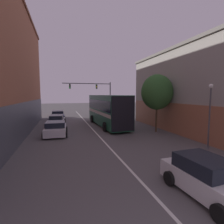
{
  "coord_description": "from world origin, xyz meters",
  "views": [
    {
      "loc": [
        -3.34,
        -0.64,
        3.88
      ],
      "look_at": [
        2.04,
        17.68,
        1.96
      ],
      "focal_mm": 28.0,
      "sensor_mm": 36.0,
      "label": 1
    }
  ],
  "objects_px": {
    "parked_car_left_mid": "(58,115)",
    "street_lamp": "(210,113)",
    "parked_car_left_near": "(56,129)",
    "bus": "(107,109)",
    "hatchback_foreground": "(208,178)",
    "parked_car_left_far": "(57,120)",
    "street_tree_near": "(157,92)",
    "traffic_signal_gantry": "(96,91)"
  },
  "relations": [
    {
      "from": "hatchback_foreground",
      "to": "parked_car_left_mid",
      "type": "height_order",
      "value": "hatchback_foreground"
    },
    {
      "from": "hatchback_foreground",
      "to": "street_tree_near",
      "type": "height_order",
      "value": "street_tree_near"
    },
    {
      "from": "parked_car_left_far",
      "to": "hatchback_foreground",
      "type": "bearing_deg",
      "value": -156.27
    },
    {
      "from": "hatchback_foreground",
      "to": "parked_car_left_near",
      "type": "xyz_separation_m",
      "value": [
        -5.84,
        12.19,
        -0.05
      ]
    },
    {
      "from": "parked_car_left_near",
      "to": "hatchback_foreground",
      "type": "bearing_deg",
      "value": -152.13
    },
    {
      "from": "bus",
      "to": "parked_car_left_far",
      "type": "height_order",
      "value": "bus"
    },
    {
      "from": "bus",
      "to": "parked_car_left_mid",
      "type": "distance_m",
      "value": 10.17
    },
    {
      "from": "hatchback_foreground",
      "to": "parked_car_left_near",
      "type": "height_order",
      "value": "hatchback_foreground"
    },
    {
      "from": "parked_car_left_far",
      "to": "parked_car_left_mid",
      "type": "bearing_deg",
      "value": 5.31
    },
    {
      "from": "bus",
      "to": "street_lamp",
      "type": "bearing_deg",
      "value": -160.39
    },
    {
      "from": "hatchback_foreground",
      "to": "street_tree_near",
      "type": "bearing_deg",
      "value": -23.82
    },
    {
      "from": "parked_car_left_mid",
      "to": "parked_car_left_far",
      "type": "relative_size",
      "value": 0.97
    },
    {
      "from": "parked_car_left_near",
      "to": "street_tree_near",
      "type": "bearing_deg",
      "value": -95.48
    },
    {
      "from": "traffic_signal_gantry",
      "to": "street_tree_near",
      "type": "xyz_separation_m",
      "value": [
        3.31,
        -15.16,
        -0.35
      ]
    },
    {
      "from": "parked_car_left_near",
      "to": "parked_car_left_mid",
      "type": "distance_m",
      "value": 11.56
    },
    {
      "from": "parked_car_left_far",
      "to": "street_tree_near",
      "type": "distance_m",
      "value": 12.61
    },
    {
      "from": "traffic_signal_gantry",
      "to": "parked_car_left_far",
      "type": "bearing_deg",
      "value": -128.84
    },
    {
      "from": "parked_car_left_mid",
      "to": "traffic_signal_gantry",
      "type": "relative_size",
      "value": 0.53
    },
    {
      "from": "parked_car_left_near",
      "to": "street_lamp",
      "type": "xyz_separation_m",
      "value": [
        10.54,
        -7.54,
        1.95
      ]
    },
    {
      "from": "hatchback_foreground",
      "to": "traffic_signal_gantry",
      "type": "xyz_separation_m",
      "value": [
        0.86,
        25.99,
        3.78
      ]
    },
    {
      "from": "street_lamp",
      "to": "bus",
      "type": "bearing_deg",
      "value": 112.07
    },
    {
      "from": "parked_car_left_near",
      "to": "street_lamp",
      "type": "distance_m",
      "value": 13.11
    },
    {
      "from": "traffic_signal_gantry",
      "to": "street_lamp",
      "type": "xyz_separation_m",
      "value": [
        3.84,
        -21.34,
        -1.89
      ]
    },
    {
      "from": "bus",
      "to": "parked_car_left_mid",
      "type": "relative_size",
      "value": 2.29
    },
    {
      "from": "parked_car_left_far",
      "to": "street_lamp",
      "type": "xyz_separation_m",
      "value": [
        10.54,
        -13.02,
        1.94
      ]
    },
    {
      "from": "hatchback_foreground",
      "to": "parked_car_left_far",
      "type": "distance_m",
      "value": 18.61
    },
    {
      "from": "parked_car_left_mid",
      "to": "street_lamp",
      "type": "relative_size",
      "value": 0.97
    },
    {
      "from": "street_lamp",
      "to": "parked_car_left_near",
      "type": "bearing_deg",
      "value": 144.43
    },
    {
      "from": "street_tree_near",
      "to": "parked_car_left_near",
      "type": "bearing_deg",
      "value": 172.23
    },
    {
      "from": "street_lamp",
      "to": "street_tree_near",
      "type": "distance_m",
      "value": 6.39
    },
    {
      "from": "bus",
      "to": "hatchback_foreground",
      "type": "height_order",
      "value": "bus"
    },
    {
      "from": "hatchback_foreground",
      "to": "parked_car_left_near",
      "type": "distance_m",
      "value": 13.52
    },
    {
      "from": "parked_car_left_near",
      "to": "parked_car_left_far",
      "type": "height_order",
      "value": "parked_car_left_far"
    },
    {
      "from": "parked_car_left_far",
      "to": "traffic_signal_gantry",
      "type": "distance_m",
      "value": 11.34
    },
    {
      "from": "parked_car_left_far",
      "to": "parked_car_left_near",
      "type": "bearing_deg",
      "value": -174.58
    },
    {
      "from": "street_tree_near",
      "to": "hatchback_foreground",
      "type": "bearing_deg",
      "value": -111.07
    },
    {
      "from": "hatchback_foreground",
      "to": "street_lamp",
      "type": "bearing_deg",
      "value": -48.07
    },
    {
      "from": "parked_car_left_far",
      "to": "traffic_signal_gantry",
      "type": "relative_size",
      "value": 0.54
    },
    {
      "from": "traffic_signal_gantry",
      "to": "hatchback_foreground",
      "type": "bearing_deg",
      "value": -91.9
    },
    {
      "from": "hatchback_foreground",
      "to": "parked_car_left_far",
      "type": "xyz_separation_m",
      "value": [
        -5.83,
        17.67,
        -0.05
      ]
    },
    {
      "from": "parked_car_left_near",
      "to": "traffic_signal_gantry",
      "type": "distance_m",
      "value": 15.81
    },
    {
      "from": "bus",
      "to": "hatchback_foreground",
      "type": "relative_size",
      "value": 2.62
    }
  ]
}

